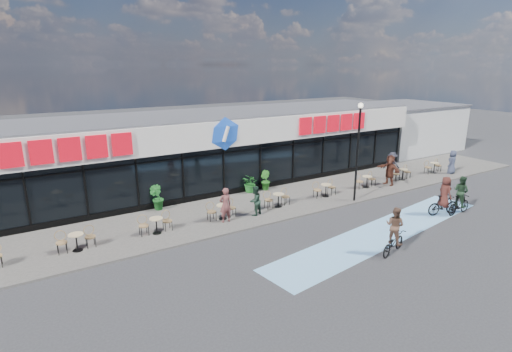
{
  "coord_description": "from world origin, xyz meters",
  "views": [
    {
      "loc": [
        -10.12,
        -13.02,
        7.52
      ],
      "look_at": [
        0.05,
        3.5,
        2.1
      ],
      "focal_mm": 28.0,
      "sensor_mm": 36.0,
      "label": 1
    }
  ],
  "objects_px": {
    "lamp_post": "(358,144)",
    "potted_plant_left": "(157,197)",
    "potted_plant_right": "(265,180)",
    "cyclist_b": "(444,200)",
    "cyclist_a": "(460,198)",
    "patron_left": "(225,205)",
    "pedestrian_c": "(452,162)",
    "pedestrian_a": "(390,170)",
    "pedestrian_b": "(392,165)",
    "potted_plant_mid": "(251,183)",
    "patron_right": "(255,201)"
  },
  "relations": [
    {
      "from": "potted_plant_left",
      "to": "pedestrian_a",
      "type": "xyz_separation_m",
      "value": [
        14.11,
        -3.34,
        0.31
      ]
    },
    {
      "from": "potted_plant_right",
      "to": "patron_right",
      "type": "xyz_separation_m",
      "value": [
        -2.78,
        -3.36,
        0.17
      ]
    },
    {
      "from": "lamp_post",
      "to": "pedestrian_b",
      "type": "distance_m",
      "value": 6.35
    },
    {
      "from": "pedestrian_a",
      "to": "pedestrian_c",
      "type": "bearing_deg",
      "value": 87.4
    },
    {
      "from": "potted_plant_left",
      "to": "potted_plant_right",
      "type": "relative_size",
      "value": 1.11
    },
    {
      "from": "potted_plant_right",
      "to": "cyclist_b",
      "type": "distance_m",
      "value": 9.99
    },
    {
      "from": "pedestrian_b",
      "to": "cyclist_a",
      "type": "bearing_deg",
      "value": 135.31
    },
    {
      "from": "pedestrian_b",
      "to": "potted_plant_left",
      "type": "bearing_deg",
      "value": 56.55
    },
    {
      "from": "potted_plant_right",
      "to": "pedestrian_c",
      "type": "height_order",
      "value": "pedestrian_c"
    },
    {
      "from": "potted_plant_left",
      "to": "pedestrian_b",
      "type": "distance_m",
      "value": 15.68
    },
    {
      "from": "patron_left",
      "to": "pedestrian_c",
      "type": "distance_m",
      "value": 17.77
    },
    {
      "from": "pedestrian_a",
      "to": "pedestrian_c",
      "type": "height_order",
      "value": "pedestrian_a"
    },
    {
      "from": "potted_plant_right",
      "to": "lamp_post",
      "type": "bearing_deg",
      "value": -53.75
    },
    {
      "from": "pedestrian_a",
      "to": "pedestrian_b",
      "type": "distance_m",
      "value": 1.71
    },
    {
      "from": "pedestrian_b",
      "to": "pedestrian_c",
      "type": "distance_m",
      "value": 4.77
    },
    {
      "from": "potted_plant_right",
      "to": "cyclist_b",
      "type": "height_order",
      "value": "cyclist_b"
    },
    {
      "from": "cyclist_b",
      "to": "pedestrian_c",
      "type": "bearing_deg",
      "value": 30.58
    },
    {
      "from": "cyclist_a",
      "to": "lamp_post",
      "type": "bearing_deg",
      "value": 127.58
    },
    {
      "from": "pedestrian_a",
      "to": "pedestrian_b",
      "type": "xyz_separation_m",
      "value": [
        1.4,
        0.99,
        -0.08
      ]
    },
    {
      "from": "cyclist_b",
      "to": "patron_right",
      "type": "bearing_deg",
      "value": 150.05
    },
    {
      "from": "pedestrian_b",
      "to": "cyclist_a",
      "type": "relative_size",
      "value": 0.86
    },
    {
      "from": "cyclist_a",
      "to": "cyclist_b",
      "type": "height_order",
      "value": "cyclist_a"
    },
    {
      "from": "lamp_post",
      "to": "pedestrian_c",
      "type": "distance_m",
      "value": 10.38
    },
    {
      "from": "cyclist_a",
      "to": "cyclist_b",
      "type": "relative_size",
      "value": 1.0
    },
    {
      "from": "lamp_post",
      "to": "potted_plant_right",
      "type": "relative_size",
      "value": 4.58
    },
    {
      "from": "cyclist_b",
      "to": "patron_left",
      "type": "bearing_deg",
      "value": 154.54
    },
    {
      "from": "patron_right",
      "to": "potted_plant_mid",
      "type": "bearing_deg",
      "value": -138.61
    },
    {
      "from": "patron_left",
      "to": "pedestrian_c",
      "type": "bearing_deg",
      "value": 179.64
    },
    {
      "from": "patron_left",
      "to": "pedestrian_a",
      "type": "distance_m",
      "value": 11.82
    },
    {
      "from": "lamp_post",
      "to": "pedestrian_b",
      "type": "xyz_separation_m",
      "value": [
        5.53,
        2.09,
        -2.34
      ]
    },
    {
      "from": "patron_left",
      "to": "patron_right",
      "type": "bearing_deg",
      "value": -178.24
    },
    {
      "from": "patron_left",
      "to": "cyclist_b",
      "type": "relative_size",
      "value": 0.84
    },
    {
      "from": "lamp_post",
      "to": "pedestrian_a",
      "type": "distance_m",
      "value": 4.83
    },
    {
      "from": "cyclist_a",
      "to": "potted_plant_left",
      "type": "bearing_deg",
      "value": 146.79
    },
    {
      "from": "potted_plant_right",
      "to": "pedestrian_b",
      "type": "bearing_deg",
      "value": -14.65
    },
    {
      "from": "potted_plant_right",
      "to": "patron_right",
      "type": "relative_size",
      "value": 0.78
    },
    {
      "from": "potted_plant_mid",
      "to": "patron_left",
      "type": "bearing_deg",
      "value": -135.56
    },
    {
      "from": "lamp_post",
      "to": "potted_plant_left",
      "type": "xyz_separation_m",
      "value": [
        -9.98,
        4.44,
        -2.57
      ]
    },
    {
      "from": "potted_plant_mid",
      "to": "patron_right",
      "type": "relative_size",
      "value": 0.74
    },
    {
      "from": "pedestrian_c",
      "to": "patron_right",
      "type": "bearing_deg",
      "value": -12.81
    },
    {
      "from": "potted_plant_right",
      "to": "cyclist_a",
      "type": "height_order",
      "value": "cyclist_a"
    },
    {
      "from": "lamp_post",
      "to": "potted_plant_mid",
      "type": "bearing_deg",
      "value": 134.08
    },
    {
      "from": "patron_right",
      "to": "pedestrian_a",
      "type": "bearing_deg",
      "value": 159.4
    },
    {
      "from": "lamp_post",
      "to": "pedestrian_a",
      "type": "height_order",
      "value": "lamp_post"
    },
    {
      "from": "potted_plant_right",
      "to": "potted_plant_mid",
      "type": "bearing_deg",
      "value": 179.98
    },
    {
      "from": "lamp_post",
      "to": "potted_plant_right",
      "type": "xyz_separation_m",
      "value": [
        -3.2,
        4.37,
        -2.63
      ]
    },
    {
      "from": "potted_plant_left",
      "to": "pedestrian_b",
      "type": "relative_size",
      "value": 0.75
    },
    {
      "from": "patron_left",
      "to": "potted_plant_left",
      "type": "bearing_deg",
      "value": -55.77
    },
    {
      "from": "potted_plant_right",
      "to": "patron_left",
      "type": "relative_size",
      "value": 0.69
    },
    {
      "from": "potted_plant_mid",
      "to": "pedestrian_b",
      "type": "distance_m",
      "value": 10.03
    }
  ]
}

